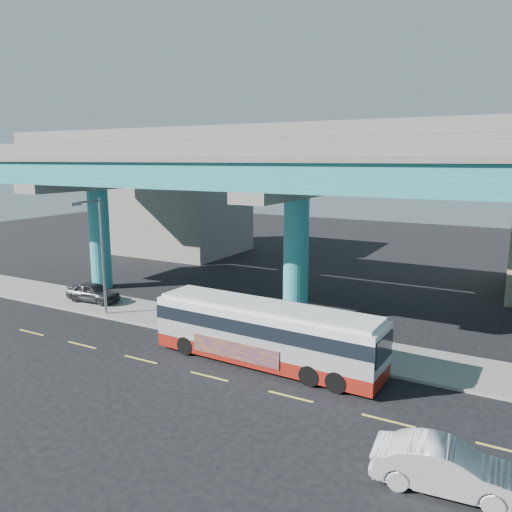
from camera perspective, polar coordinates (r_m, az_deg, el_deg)
The scene contains 10 objects.
ground at distance 23.27m, azimuth -4.94°, elevation -13.29°, with size 120.00×120.00×0.00m, color black.
sidewalk at distance 27.64m, azimuth 1.45°, elevation -9.06°, with size 70.00×4.00×0.15m, color gray.
lane_markings at distance 23.04m, azimuth -5.36°, elevation -13.54°, with size 58.00×0.12×0.01m.
viaduct at distance 29.21m, azimuth 4.84°, elevation 10.15°, with size 52.00×12.40×11.70m.
building_concrete at distance 52.63m, azimuth -8.73°, elevation 5.38°, with size 12.00×10.00×9.00m, color gray.
transit_bus at distance 23.70m, azimuth 1.12°, elevation -8.64°, with size 11.45×2.93×2.91m.
sedan at distance 16.78m, azimuth 21.03°, elevation -21.64°, with size 4.42×1.87×1.42m, color silver.
parked_car at distance 35.23m, azimuth -18.12°, elevation -3.95°, with size 3.88×1.78×1.29m, color #2D2E32.
street_lamp at distance 31.13m, azimuth -17.93°, elevation 1.78°, with size 0.50×2.37×7.18m.
stop_sign at distance 25.36m, azimuth 2.83°, elevation -6.57°, with size 0.69×0.31×2.45m.
Camera 1 is at (11.86, -17.59, 9.57)m, focal length 35.00 mm.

